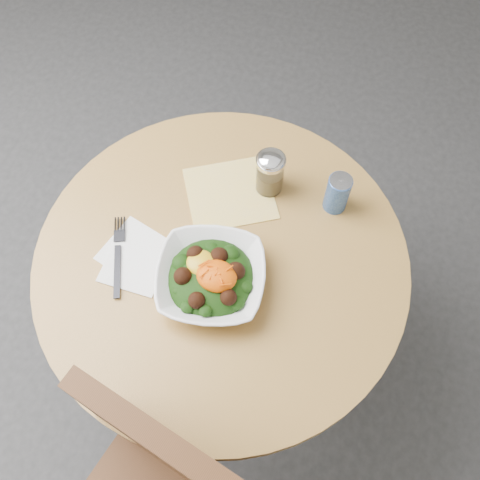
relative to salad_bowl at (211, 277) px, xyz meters
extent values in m
plane|color=#2B2B2D|center=(0.00, 0.07, -0.78)|extent=(6.00, 6.00, 0.00)
cylinder|color=black|center=(0.00, 0.07, -0.77)|extent=(0.52, 0.52, 0.03)
cylinder|color=black|center=(0.00, 0.07, -0.43)|extent=(0.10, 0.10, 0.71)
cylinder|color=#C99148|center=(0.00, 0.07, -0.05)|extent=(0.90, 0.90, 0.04)
cylinder|color=#4E2815|center=(-0.11, -0.35, -0.56)|extent=(0.04, 0.04, 0.46)
cube|color=#4E2815|center=(0.08, -0.39, -0.04)|extent=(0.44, 0.16, 0.53)
cube|color=yellow|center=(-0.03, 0.25, -0.03)|extent=(0.28, 0.28, 0.00)
cube|color=white|center=(-0.20, 0.03, -0.03)|extent=(0.18, 0.18, 0.00)
cube|color=white|center=(-0.19, 0.00, -0.03)|extent=(0.14, 0.14, 0.00)
imported|color=white|center=(0.00, 0.00, 0.00)|extent=(0.29, 0.29, 0.06)
ellipsoid|color=black|center=(0.00, 0.00, -0.01)|extent=(0.20, 0.20, 0.07)
ellipsoid|color=gold|center=(-0.03, 0.02, 0.03)|extent=(0.06, 0.06, 0.02)
ellipsoid|color=#F76805|center=(0.02, -0.01, 0.03)|extent=(0.09, 0.08, 0.04)
cube|color=black|center=(-0.22, -0.04, -0.03)|extent=(0.06, 0.13, 0.00)
cube|color=black|center=(-0.26, 0.07, -0.03)|extent=(0.05, 0.08, 0.00)
cylinder|color=silver|center=(0.06, 0.30, 0.02)|extent=(0.07, 0.07, 0.10)
cylinder|color=olive|center=(0.06, 0.30, 0.00)|extent=(0.06, 0.06, 0.06)
cylinder|color=white|center=(0.06, 0.30, 0.08)|extent=(0.07, 0.07, 0.01)
ellipsoid|color=white|center=(0.06, 0.30, 0.08)|extent=(0.07, 0.07, 0.03)
cylinder|color=navy|center=(0.23, 0.29, 0.02)|extent=(0.06, 0.06, 0.11)
cylinder|color=#BAB9C1|center=(0.23, 0.29, 0.07)|extent=(0.05, 0.05, 0.00)
cube|color=#BAB9C1|center=(0.23, 0.30, 0.08)|extent=(0.01, 0.02, 0.00)
camera|label=1|loc=(0.21, -0.45, 1.11)|focal=40.00mm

